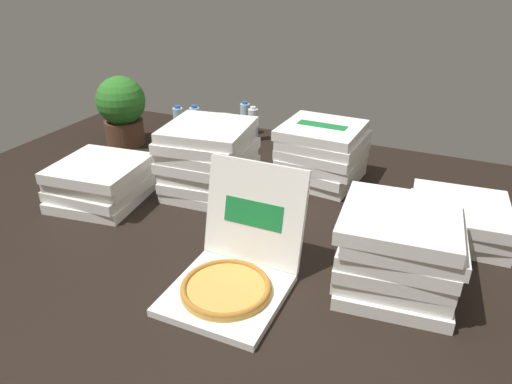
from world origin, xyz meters
name	(u,v)px	position (x,y,z in m)	size (l,w,h in m)	color
ground_plane	(235,232)	(0.00, 0.00, -0.01)	(3.20, 2.40, 0.02)	black
open_pizza_box	(235,267)	(0.16, -0.32, 0.08)	(0.37, 0.47, 0.39)	white
pizza_stack_center_near	(209,160)	(-0.27, 0.26, 0.17)	(0.42, 0.42, 0.33)	white
pizza_stack_center_far	(101,182)	(-0.67, -0.02, 0.10)	(0.42, 0.43, 0.19)	white
pizza_stack_left_mid	(398,250)	(0.65, -0.10, 0.14)	(0.42, 0.42, 0.29)	white
pizza_stack_right_mid	(458,219)	(0.83, 0.34, 0.07)	(0.41, 0.41, 0.14)	white
pizza_stack_right_near	(322,153)	(0.17, 0.61, 0.14)	(0.42, 0.41, 0.29)	white
ice_bucket	(218,134)	(-0.50, 0.79, 0.09)	(0.26, 0.26, 0.17)	#B7BABF
water_bottle_0	(179,123)	(-0.79, 0.81, 0.10)	(0.06, 0.06, 0.21)	silver
water_bottle_1	(195,123)	(-0.70, 0.86, 0.10)	(0.06, 0.06, 0.21)	silver
water_bottle_2	(245,119)	(-0.46, 1.06, 0.10)	(0.06, 0.06, 0.21)	silver
water_bottle_3	(188,140)	(-0.58, 0.59, 0.10)	(0.06, 0.06, 0.21)	silver
water_bottle_4	(253,124)	(-0.37, 0.98, 0.10)	(0.06, 0.06, 0.21)	white
potted_plant	(122,109)	(-1.04, 0.62, 0.22)	(0.28, 0.28, 0.40)	#513323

